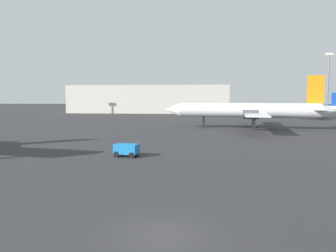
% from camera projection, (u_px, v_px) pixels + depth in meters
% --- Properties ---
extents(ground_plane, '(600.00, 600.00, 0.00)m').
position_uv_depth(ground_plane, '(162.00, 235.00, 13.94)').
color(ground_plane, '#2D2D30').
extents(airplane_on_taxiway, '(32.47, 29.11, 10.14)m').
position_uv_depth(airplane_on_taxiway, '(249.00, 110.00, 61.32)').
color(airplane_on_taxiway, white).
rests_on(airplane_on_taxiway, ground_plane).
extents(airplane_distant, '(22.36, 22.10, 7.54)m').
position_uv_depth(airplane_distant, '(307.00, 109.00, 95.04)').
color(airplane_distant, silver).
rests_on(airplane_distant, ground_plane).
extents(baggage_cart, '(2.61, 1.80, 1.30)m').
position_uv_depth(baggage_cart, '(127.00, 149.00, 32.44)').
color(baggage_cart, '#1972BF').
rests_on(baggage_cart, ground_plane).
extents(light_mast_right, '(2.40, 0.50, 20.88)m').
position_uv_depth(light_mast_right, '(328.00, 81.00, 105.94)').
color(light_mast_right, slate).
rests_on(light_mast_right, ground_plane).
extents(terminal_building, '(63.15, 26.33, 10.93)m').
position_uv_depth(terminal_building, '(151.00, 99.00, 133.81)').
color(terminal_building, beige).
rests_on(terminal_building, ground_plane).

